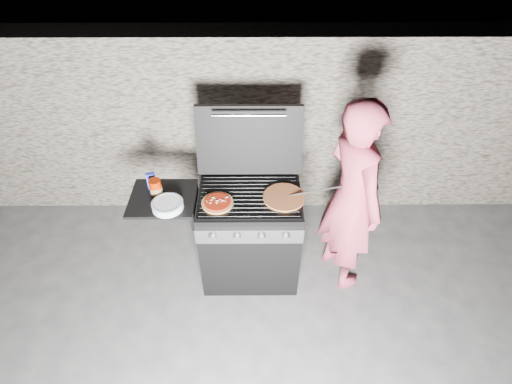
{
  "coord_description": "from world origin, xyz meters",
  "views": [
    {
      "loc": [
        0.04,
        -2.28,
        2.94
      ],
      "look_at": [
        0.05,
        0.0,
        0.95
      ],
      "focal_mm": 28.0,
      "sensor_mm": 36.0,
      "label": 1
    }
  ],
  "objects_px": {
    "person": "(351,199)",
    "sauce_jar": "(156,188)",
    "pizza_topped": "(217,202)",
    "gas_grill": "(220,236)"
  },
  "relations": [
    {
      "from": "pizza_topped",
      "to": "person",
      "type": "height_order",
      "value": "person"
    },
    {
      "from": "sauce_jar",
      "to": "person",
      "type": "bearing_deg",
      "value": -0.65
    },
    {
      "from": "person",
      "to": "gas_grill",
      "type": "bearing_deg",
      "value": 68.77
    },
    {
      "from": "pizza_topped",
      "to": "gas_grill",
      "type": "bearing_deg",
      "value": 97.11
    },
    {
      "from": "sauce_jar",
      "to": "pizza_topped",
      "type": "bearing_deg",
      "value": -13.66
    },
    {
      "from": "person",
      "to": "sauce_jar",
      "type": "bearing_deg",
      "value": 67.52
    },
    {
      "from": "pizza_topped",
      "to": "person",
      "type": "bearing_deg",
      "value": 5.43
    },
    {
      "from": "pizza_topped",
      "to": "sauce_jar",
      "type": "xyz_separation_m",
      "value": [
        -0.47,
        0.12,
        0.05
      ]
    },
    {
      "from": "pizza_topped",
      "to": "sauce_jar",
      "type": "relative_size",
      "value": 1.69
    },
    {
      "from": "pizza_topped",
      "to": "person",
      "type": "distance_m",
      "value": 1.04
    }
  ]
}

